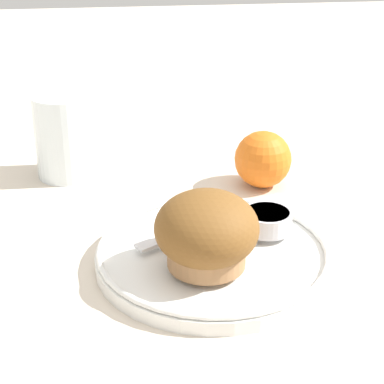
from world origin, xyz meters
The scene contains 8 objects.
ground_plane centered at (0.00, 0.00, 0.00)m, with size 3.00×3.00×0.00m, color beige.
plate centered at (0.00, -0.01, 0.01)m, with size 0.23×0.23×0.02m.
muffin centered at (-0.01, -0.04, 0.05)m, with size 0.10×0.10×0.07m.
cream_ramekin centered at (0.06, 0.02, 0.03)m, with size 0.05×0.05×0.02m.
berry_pair centered at (0.01, 0.03, 0.03)m, with size 0.03×0.01×0.01m.
butter_knife centered at (0.01, 0.04, 0.02)m, with size 0.18×0.11×0.00m.
orange_fruit centered at (0.09, 0.17, 0.04)m, with size 0.07×0.07×0.07m.
juice_glass centered at (-0.15, 0.23, 0.05)m, with size 0.08×0.08×0.11m.
Camera 1 is at (-0.09, -0.55, 0.34)m, focal length 60.00 mm.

